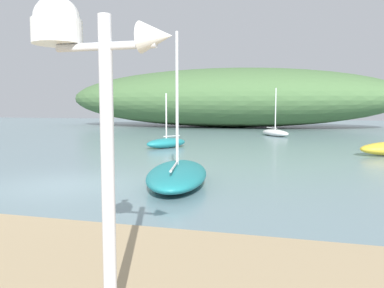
{
  "coord_description": "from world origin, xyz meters",
  "views": [
    {
      "loc": [
        6.19,
        -9.4,
        2.19
      ],
      "look_at": [
        2.92,
        2.76,
        0.99
      ],
      "focal_mm": 36.1,
      "sensor_mm": 36.0,
      "label": 1
    }
  ],
  "objects_px": {
    "mast_structure": "(81,62)",
    "sailboat_west_reach": "(275,133)",
    "sailboat_off_point": "(177,174)",
    "sailboat_centre_water": "(166,143)"
  },
  "relations": [
    {
      "from": "mast_structure",
      "to": "sailboat_west_reach",
      "type": "xyz_separation_m",
      "value": [
        0.35,
        26.79,
        -2.31
      ]
    },
    {
      "from": "mast_structure",
      "to": "sailboat_off_point",
      "type": "height_order",
      "value": "sailboat_off_point"
    },
    {
      "from": "sailboat_west_reach",
      "to": "sailboat_centre_water",
      "type": "distance_m",
      "value": 11.46
    },
    {
      "from": "sailboat_centre_water",
      "to": "mast_structure",
      "type": "bearing_deg",
      "value": -73.62
    },
    {
      "from": "mast_structure",
      "to": "sailboat_west_reach",
      "type": "height_order",
      "value": "sailboat_west_reach"
    },
    {
      "from": "sailboat_west_reach",
      "to": "sailboat_off_point",
      "type": "xyz_separation_m",
      "value": [
        -1.71,
        -19.58,
        0.03
      ]
    },
    {
      "from": "sailboat_west_reach",
      "to": "sailboat_centre_water",
      "type": "height_order",
      "value": "sailboat_west_reach"
    },
    {
      "from": "mast_structure",
      "to": "sailboat_centre_water",
      "type": "relative_size",
      "value": 1.01
    },
    {
      "from": "mast_structure",
      "to": "sailboat_centre_water",
      "type": "distance_m",
      "value": 17.45
    },
    {
      "from": "mast_structure",
      "to": "sailboat_centre_water",
      "type": "bearing_deg",
      "value": 106.38
    }
  ]
}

